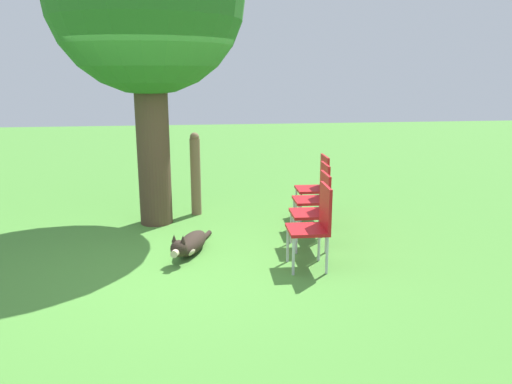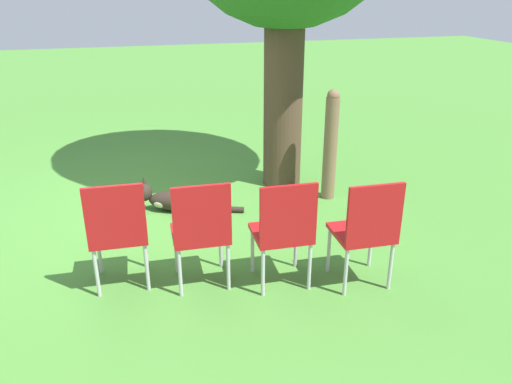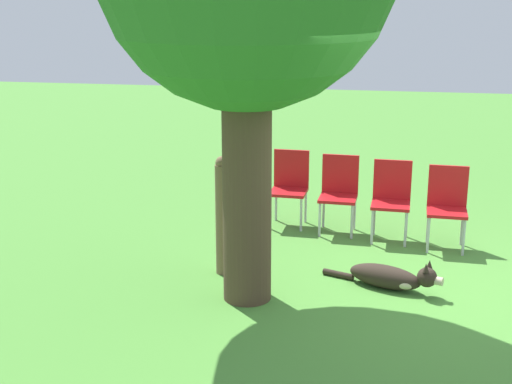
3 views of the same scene
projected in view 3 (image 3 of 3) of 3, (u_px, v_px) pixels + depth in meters
ground_plane at (406, 296)px, 6.82m from camera, size 30.00×30.00×0.00m
dog at (392, 277)px, 6.96m from camera, size 0.53×1.18×0.35m
fence_post at (223, 215)px, 7.23m from camera, size 0.15×0.15×1.24m
red_chair_0 at (447, 202)px, 8.02m from camera, size 0.44×0.45×0.92m
red_chair_1 at (391, 195)px, 8.29m from camera, size 0.44×0.45×0.92m
red_chair_2 at (339, 189)px, 8.56m from camera, size 0.44×0.45×0.92m
red_chair_3 at (290, 183)px, 8.83m from camera, size 0.44×0.45×0.92m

